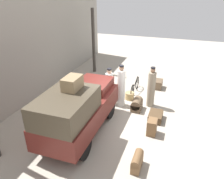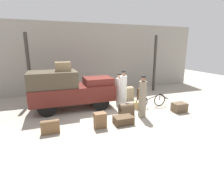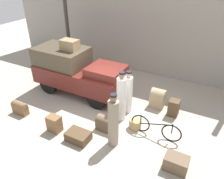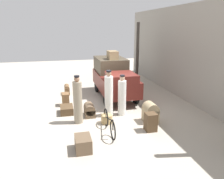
{
  "view_description": "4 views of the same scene",
  "coord_description": "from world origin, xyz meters",
  "px_view_note": "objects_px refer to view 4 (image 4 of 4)",
  "views": [
    {
      "loc": [
        -7.51,
        -2.4,
        4.89
      ],
      "look_at": [
        0.2,
        0.2,
        0.95
      ],
      "focal_mm": 35.0,
      "sensor_mm": 36.0,
      "label": 1
    },
    {
      "loc": [
        -2.6,
        -7.62,
        2.97
      ],
      "look_at": [
        0.2,
        0.2,
        0.95
      ],
      "focal_mm": 28.0,
      "sensor_mm": 36.0,
      "label": 2
    },
    {
      "loc": [
        3.43,
        -5.79,
        4.94
      ],
      "look_at": [
        0.2,
        0.2,
        0.95
      ],
      "focal_mm": 35.0,
      "sensor_mm": 36.0,
      "label": 3
    },
    {
      "loc": [
        8.7,
        -1.86,
        3.48
      ],
      "look_at": [
        0.2,
        0.2,
        0.95
      ],
      "focal_mm": 35.0,
      "sensor_mm": 36.0,
      "label": 4
    }
  ],
  "objects_px": {
    "bicycle": "(109,123)",
    "suitcase_tan_flat": "(83,144)",
    "porter_with_bicycle": "(78,101)",
    "trunk_umber_medium": "(89,110)",
    "wicker_basket": "(107,119)",
    "trunk_barrel_dark": "(151,112)",
    "truck": "(114,77)",
    "porter_standing_middle": "(122,97)",
    "suitcase_small_leather": "(67,110)",
    "trunk_on_truck_roof": "(113,55)",
    "trunk_large_brown": "(151,122)",
    "trunk_wicker_pale": "(66,99)",
    "suitcase_black_upright": "(67,89)",
    "porter_carrying_trunk": "(109,95)"
  },
  "relations": [
    {
      "from": "porter_standing_middle",
      "to": "trunk_wicker_pale",
      "type": "height_order",
      "value": "porter_standing_middle"
    },
    {
      "from": "suitcase_black_upright",
      "to": "trunk_barrel_dark",
      "type": "bearing_deg",
      "value": 33.87
    },
    {
      "from": "trunk_large_brown",
      "to": "trunk_wicker_pale",
      "type": "height_order",
      "value": "trunk_large_brown"
    },
    {
      "from": "truck",
      "to": "porter_with_bicycle",
      "type": "height_order",
      "value": "truck"
    },
    {
      "from": "porter_carrying_trunk",
      "to": "trunk_umber_medium",
      "type": "relative_size",
      "value": 2.94
    },
    {
      "from": "suitcase_tan_flat",
      "to": "trunk_wicker_pale",
      "type": "bearing_deg",
      "value": -174.93
    },
    {
      "from": "bicycle",
      "to": "suitcase_small_leather",
      "type": "relative_size",
      "value": 2.25
    },
    {
      "from": "wicker_basket",
      "to": "trunk_wicker_pale",
      "type": "height_order",
      "value": "trunk_wicker_pale"
    },
    {
      "from": "trunk_umber_medium",
      "to": "trunk_wicker_pale",
      "type": "height_order",
      "value": "trunk_wicker_pale"
    },
    {
      "from": "porter_standing_middle",
      "to": "suitcase_tan_flat",
      "type": "bearing_deg",
      "value": -38.45
    },
    {
      "from": "bicycle",
      "to": "suitcase_black_upright",
      "type": "xyz_separation_m",
      "value": [
        -4.83,
        -1.21,
        -0.08
      ]
    },
    {
      "from": "suitcase_small_leather",
      "to": "porter_standing_middle",
      "type": "bearing_deg",
      "value": 72.23
    },
    {
      "from": "trunk_umber_medium",
      "to": "suitcase_small_leather",
      "type": "relative_size",
      "value": 0.85
    },
    {
      "from": "suitcase_tan_flat",
      "to": "trunk_large_brown",
      "type": "relative_size",
      "value": 1.01
    },
    {
      "from": "porter_with_bicycle",
      "to": "suitcase_tan_flat",
      "type": "relative_size",
      "value": 2.82
    },
    {
      "from": "wicker_basket",
      "to": "trunk_on_truck_roof",
      "type": "height_order",
      "value": "trunk_on_truck_roof"
    },
    {
      "from": "truck",
      "to": "trunk_barrel_dark",
      "type": "height_order",
      "value": "truck"
    },
    {
      "from": "porter_with_bicycle",
      "to": "trunk_umber_medium",
      "type": "xyz_separation_m",
      "value": [
        -0.53,
        0.49,
        -0.6
      ]
    },
    {
      "from": "trunk_umber_medium",
      "to": "trunk_on_truck_roof",
      "type": "distance_m",
      "value": 3.52
    },
    {
      "from": "trunk_barrel_dark",
      "to": "trunk_on_truck_roof",
      "type": "relative_size",
      "value": 1.08
    },
    {
      "from": "porter_carrying_trunk",
      "to": "suitcase_small_leather",
      "type": "xyz_separation_m",
      "value": [
        -0.7,
        -1.64,
        -0.72
      ]
    },
    {
      "from": "trunk_large_brown",
      "to": "trunk_on_truck_roof",
      "type": "relative_size",
      "value": 0.92
    },
    {
      "from": "bicycle",
      "to": "trunk_wicker_pale",
      "type": "bearing_deg",
      "value": -156.19
    },
    {
      "from": "porter_with_bicycle",
      "to": "trunk_large_brown",
      "type": "relative_size",
      "value": 2.85
    },
    {
      "from": "trunk_on_truck_roof",
      "to": "porter_standing_middle",
      "type": "bearing_deg",
      "value": -5.68
    },
    {
      "from": "truck",
      "to": "trunk_large_brown",
      "type": "relative_size",
      "value": 6.14
    },
    {
      "from": "porter_standing_middle",
      "to": "suitcase_small_leather",
      "type": "bearing_deg",
      "value": -107.77
    },
    {
      "from": "bicycle",
      "to": "trunk_barrel_dark",
      "type": "bearing_deg",
      "value": 105.73
    },
    {
      "from": "bicycle",
      "to": "trunk_umber_medium",
      "type": "distance_m",
      "value": 1.63
    },
    {
      "from": "truck",
      "to": "trunk_on_truck_roof",
      "type": "distance_m",
      "value": 1.09
    },
    {
      "from": "bicycle",
      "to": "suitcase_tan_flat",
      "type": "height_order",
      "value": "bicycle"
    },
    {
      "from": "bicycle",
      "to": "suitcase_black_upright",
      "type": "relative_size",
      "value": 2.67
    },
    {
      "from": "suitcase_small_leather",
      "to": "trunk_on_truck_roof",
      "type": "relative_size",
      "value": 1.08
    },
    {
      "from": "trunk_barrel_dark",
      "to": "trunk_wicker_pale",
      "type": "distance_m",
      "value": 3.99
    },
    {
      "from": "porter_standing_middle",
      "to": "suitcase_black_upright",
      "type": "distance_m",
      "value": 4.04
    },
    {
      "from": "porter_with_bicycle",
      "to": "trunk_wicker_pale",
      "type": "distance_m",
      "value": 2.12
    },
    {
      "from": "truck",
      "to": "porter_with_bicycle",
      "type": "bearing_deg",
      "value": -35.96
    },
    {
      "from": "truck",
      "to": "bicycle",
      "type": "bearing_deg",
      "value": -16.09
    },
    {
      "from": "wicker_basket",
      "to": "trunk_barrel_dark",
      "type": "distance_m",
      "value": 1.67
    },
    {
      "from": "suitcase_small_leather",
      "to": "porter_with_bicycle",
      "type": "bearing_deg",
      "value": 20.61
    },
    {
      "from": "porter_carrying_trunk",
      "to": "trunk_wicker_pale",
      "type": "relative_size",
      "value": 3.26
    },
    {
      "from": "wicker_basket",
      "to": "trunk_umber_medium",
      "type": "height_order",
      "value": "trunk_umber_medium"
    },
    {
      "from": "trunk_umber_medium",
      "to": "trunk_on_truck_roof",
      "type": "height_order",
      "value": "trunk_on_truck_roof"
    },
    {
      "from": "porter_with_bicycle",
      "to": "bicycle",
      "type": "bearing_deg",
      "value": 42.34
    },
    {
      "from": "trunk_umber_medium",
      "to": "suitcase_small_leather",
      "type": "bearing_deg",
      "value": -120.7
    },
    {
      "from": "porter_with_bicycle",
      "to": "trunk_umber_medium",
      "type": "distance_m",
      "value": 0.93
    },
    {
      "from": "bicycle",
      "to": "trunk_barrel_dark",
      "type": "height_order",
      "value": "trunk_barrel_dark"
    },
    {
      "from": "truck",
      "to": "trunk_wicker_pale",
      "type": "relative_size",
      "value": 6.8
    },
    {
      "from": "porter_with_bicycle",
      "to": "suitcase_tan_flat",
      "type": "xyz_separation_m",
      "value": [
        1.97,
        -0.05,
        -0.63
      ]
    },
    {
      "from": "suitcase_black_upright",
      "to": "suitcase_small_leather",
      "type": "relative_size",
      "value": 0.84
    }
  ]
}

